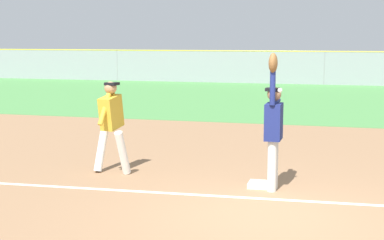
{
  "coord_description": "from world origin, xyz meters",
  "views": [
    {
      "loc": [
        0.98,
        -8.04,
        2.53
      ],
      "look_at": [
        -1.62,
        1.87,
        1.05
      ],
      "focal_mm": 53.99,
      "sensor_mm": 36.0,
      "label": 1
    }
  ],
  "objects_px": {
    "fielder": "(273,124)",
    "parked_car_white": "(171,67)",
    "runner": "(111,121)",
    "baseball": "(280,90)",
    "first_base": "(260,185)",
    "parked_car_tan": "(346,69)",
    "parked_car_red": "(263,68)"
  },
  "relations": [
    {
      "from": "parked_car_white",
      "to": "parked_car_red",
      "type": "relative_size",
      "value": 1.0
    },
    {
      "from": "first_base",
      "to": "baseball",
      "type": "distance_m",
      "value": 1.72
    },
    {
      "from": "first_base",
      "to": "fielder",
      "type": "relative_size",
      "value": 0.17
    },
    {
      "from": "fielder",
      "to": "parked_car_white",
      "type": "distance_m",
      "value": 26.89
    },
    {
      "from": "first_base",
      "to": "runner",
      "type": "xyz_separation_m",
      "value": [
        -2.81,
        0.29,
        0.96
      ]
    },
    {
      "from": "fielder",
      "to": "parked_car_tan",
      "type": "bearing_deg",
      "value": -92.0
    },
    {
      "from": "runner",
      "to": "baseball",
      "type": "distance_m",
      "value": 3.29
    },
    {
      "from": "first_base",
      "to": "runner",
      "type": "relative_size",
      "value": 0.22
    },
    {
      "from": "fielder",
      "to": "baseball",
      "type": "bearing_deg",
      "value": 121.85
    },
    {
      "from": "fielder",
      "to": "parked_car_red",
      "type": "height_order",
      "value": "fielder"
    },
    {
      "from": "runner",
      "to": "parked_car_white",
      "type": "xyz_separation_m",
      "value": [
        -6.28,
        24.78,
        -0.32
      ]
    },
    {
      "from": "fielder",
      "to": "parked_car_white",
      "type": "xyz_separation_m",
      "value": [
        -9.32,
        25.22,
        -0.45
      ]
    },
    {
      "from": "runner",
      "to": "fielder",
      "type": "bearing_deg",
      "value": 0.59
    },
    {
      "from": "baseball",
      "to": "parked_car_red",
      "type": "relative_size",
      "value": 0.02
    },
    {
      "from": "fielder",
      "to": "parked_car_white",
      "type": "bearing_deg",
      "value": -68.93
    },
    {
      "from": "parked_car_tan",
      "to": "baseball",
      "type": "bearing_deg",
      "value": -94.44
    },
    {
      "from": "fielder",
      "to": "parked_car_red",
      "type": "bearing_deg",
      "value": -81.08
    },
    {
      "from": "runner",
      "to": "parked_car_white",
      "type": "relative_size",
      "value": 0.38
    },
    {
      "from": "fielder",
      "to": "baseball",
      "type": "relative_size",
      "value": 30.81
    },
    {
      "from": "parked_car_white",
      "to": "parked_car_tan",
      "type": "bearing_deg",
      "value": 4.79
    },
    {
      "from": "baseball",
      "to": "parked_car_white",
      "type": "distance_m",
      "value": 27.12
    },
    {
      "from": "first_base",
      "to": "parked_car_red",
      "type": "bearing_deg",
      "value": 97.67
    },
    {
      "from": "runner",
      "to": "parked_car_tan",
      "type": "distance_m",
      "value": 25.55
    },
    {
      "from": "parked_car_tan",
      "to": "runner",
      "type": "bearing_deg",
      "value": -101.58
    },
    {
      "from": "parked_car_tan",
      "to": "parked_car_red",
      "type": "bearing_deg",
      "value": -173.31
    },
    {
      "from": "parked_car_red",
      "to": "baseball",
      "type": "bearing_deg",
      "value": -78.66
    },
    {
      "from": "first_base",
      "to": "parked_car_white",
      "type": "distance_m",
      "value": 26.68
    },
    {
      "from": "baseball",
      "to": "parked_car_white",
      "type": "bearing_deg",
      "value": 110.37
    },
    {
      "from": "fielder",
      "to": "baseball",
      "type": "height_order",
      "value": "fielder"
    },
    {
      "from": "fielder",
      "to": "parked_car_red",
      "type": "xyz_separation_m",
      "value": [
        -3.56,
        24.9,
        -0.45
      ]
    },
    {
      "from": "parked_car_white",
      "to": "parked_car_red",
      "type": "bearing_deg",
      "value": -0.61
    },
    {
      "from": "parked_car_white",
      "to": "fielder",
      "type": "bearing_deg",
      "value": -67.12
    }
  ]
}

